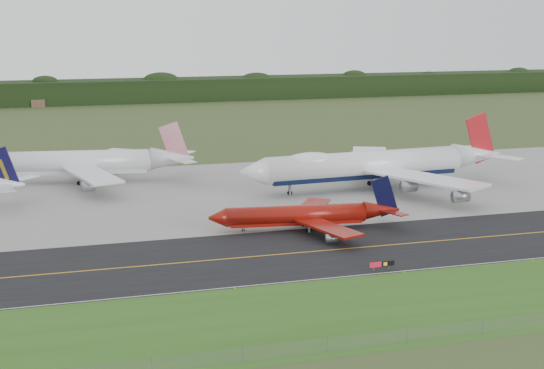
{
  "coord_description": "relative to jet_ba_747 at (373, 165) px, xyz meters",
  "views": [
    {
      "loc": [
        -51.06,
        -139.28,
        45.33
      ],
      "look_at": [
        -6.59,
        22.0,
        8.03
      ],
      "focal_mm": 50.0,
      "sensor_mm": 36.0,
      "label": 1
    }
  ],
  "objects": [
    {
      "name": "ground",
      "position": [
        -27.73,
        -44.62,
        -6.58
      ],
      "size": [
        600.0,
        600.0,
        0.0
      ],
      "primitive_type": "plane",
      "color": "#384721",
      "rests_on": "ground"
    },
    {
      "name": "grass_verge",
      "position": [
        -27.73,
        -79.62,
        -6.58
      ],
      "size": [
        400.0,
        30.0,
        0.01
      ],
      "primitive_type": "cube",
      "color": "#2D5519",
      "rests_on": "ground"
    },
    {
      "name": "taxiway",
      "position": [
        -27.73,
        -48.62,
        -6.57
      ],
      "size": [
        400.0,
        32.0,
        0.02
      ],
      "primitive_type": "cube",
      "color": "black",
      "rests_on": "ground"
    },
    {
      "name": "apron",
      "position": [
        -27.73,
        6.38,
        -6.58
      ],
      "size": [
        400.0,
        78.0,
        0.01
      ],
      "primitive_type": "cube",
      "color": "gray",
      "rests_on": "ground"
    },
    {
      "name": "taxiway_centreline",
      "position": [
        -27.73,
        -48.62,
        -6.55
      ],
      "size": [
        400.0,
        0.4,
        0.0
      ],
      "primitive_type": "cube",
      "color": "orange",
      "rests_on": "taxiway"
    },
    {
      "name": "taxiway_edge_line",
      "position": [
        -27.73,
        -64.12,
        -6.55
      ],
      "size": [
        400.0,
        0.25,
        0.0
      ],
      "primitive_type": "cube",
      "color": "silver",
      "rests_on": "taxiway"
    },
    {
      "name": "perimeter_fence",
      "position": [
        -27.73,
        -92.62,
        -5.48
      ],
      "size": [
        320.0,
        0.1,
        320.0
      ],
      "color": "slate",
      "rests_on": "ground"
    },
    {
      "name": "horizon_treeline",
      "position": [
        -27.73,
        229.14,
        -1.11
      ],
      "size": [
        700.0,
        25.0,
        12.0
      ],
      "color": "black",
      "rests_on": "ground"
    },
    {
      "name": "jet_ba_747",
      "position": [
        0.0,
        0.0,
        0.0
      ],
      "size": [
        76.97,
        63.65,
        19.35
      ],
      "color": "white",
      "rests_on": "ground"
    },
    {
      "name": "jet_red_737",
      "position": [
        -29.39,
        -33.0,
        -3.43
      ],
      "size": [
        42.27,
        34.26,
        11.41
      ],
      "color": "maroon",
      "rests_on": "ground"
    },
    {
      "name": "jet_star_tail",
      "position": [
        -75.17,
        28.95,
        -1.03
      ],
      "size": [
        63.13,
        52.3,
        16.66
      ],
      "color": "silver",
      "rests_on": "ground"
    },
    {
      "name": "taxiway_sign",
      "position": [
        -24.55,
        -62.62,
        -5.43
      ],
      "size": [
        4.91,
        0.46,
        1.63
      ],
      "color": "slate",
      "rests_on": "ground"
    },
    {
      "name": "edge_marker_left",
      "position": [
        -52.59,
        -65.12,
        -6.33
      ],
      "size": [
        0.16,
        0.16,
        0.5
      ],
      "primitive_type": "cylinder",
      "color": "yellow",
      "rests_on": "ground"
    },
    {
      "name": "edge_marker_center",
      "position": [
        -21.19,
        -65.12,
        -6.33
      ],
      "size": [
        0.16,
        0.16,
        0.5
      ],
      "primitive_type": "cylinder",
      "color": "yellow",
      "rests_on": "ground"
    },
    {
      "name": "edge_marker_right",
      "position": [
        5.19,
        -65.12,
        -6.33
      ],
      "size": [
        0.16,
        0.16,
        0.5
      ],
      "primitive_type": "cylinder",
      "color": "yellow",
      "rests_on": "ground"
    }
  ]
}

